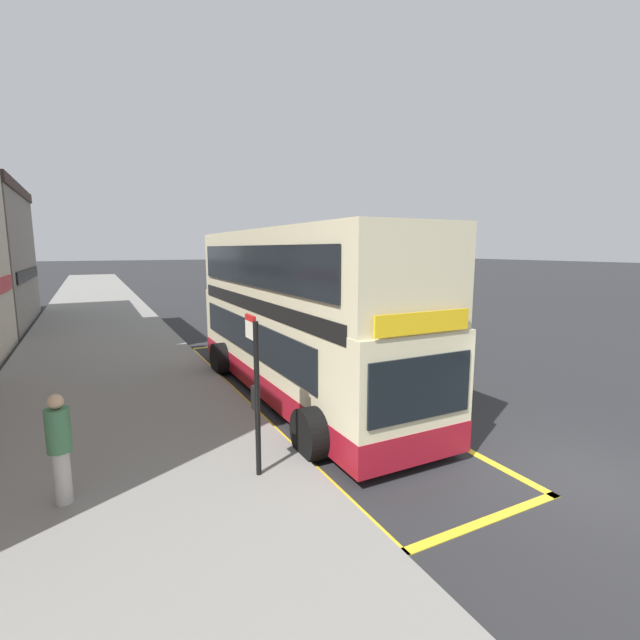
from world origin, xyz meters
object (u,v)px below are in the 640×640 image
Objects in this scene: bus_stop_sign at (255,383)px; parked_car_grey_across at (311,300)px; parked_car_teal_ahead at (263,289)px; pedestrian_waiting_near_sign at (59,445)px; double_decker_bus at (296,319)px.

bus_stop_sign is 20.04m from parked_car_grey_across.
parked_car_teal_ahead is at bearing -89.28° from parked_car_grey_across.
bus_stop_sign reaches higher than parked_car_teal_ahead.
bus_stop_sign is 0.64× the size of parked_car_teal_ahead.
bus_stop_sign is 1.59× the size of pedestrian_waiting_near_sign.
double_decker_bus reaches higher than bus_stop_sign.
parked_car_teal_ahead is at bearing 69.72° from bus_stop_sign.
parked_car_teal_ahead is at bearing 63.98° from pedestrian_waiting_near_sign.
double_decker_bus reaches higher than parked_car_grey_across.
double_decker_bus is 15.42m from parked_car_grey_across.
double_decker_bus is 6.05× the size of pedestrian_waiting_near_sign.
pedestrian_waiting_near_sign is at bearing 63.38° from parked_car_teal_ahead.
double_decker_bus is 2.44× the size of parked_car_teal_ahead.
pedestrian_waiting_near_sign is (-12.56, -25.73, 0.26)m from parked_car_teal_ahead.
pedestrian_waiting_near_sign is (-12.51, -17.12, 0.26)m from parked_car_grey_across.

